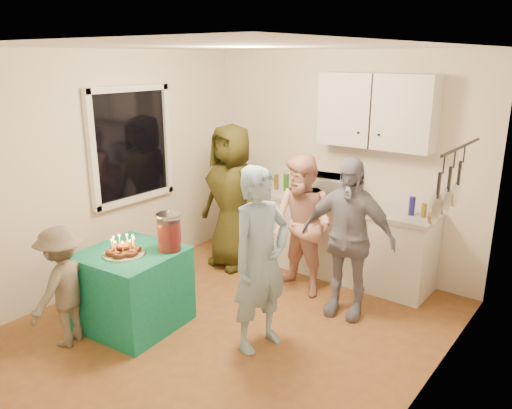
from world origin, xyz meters
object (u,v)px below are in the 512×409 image
Objects in this scene: party_table at (133,289)px; child_near_left at (63,286)px; microwave at (331,188)px; woman_back_left at (232,197)px; woman_back_center at (302,226)px; woman_back_right at (347,238)px; man_birthday at (261,260)px; counter at (338,240)px; punch_jar at (169,233)px.

child_near_left is (-0.23, -0.58, 0.18)m from party_table.
woman_back_left is (-1.04, -0.58, -0.16)m from microwave.
woman_back_center is at bearing 3.94° from woman_back_left.
microwave is at bearing 101.50° from woman_back_center.
woman_back_right is 2.69m from child_near_left.
man_birthday is at bearing -88.38° from microwave.
counter is 1.43× the size of woman_back_center.
punch_jar is 0.19× the size of woman_back_left.
counter is at bearing 36.08° from woman_back_left.
woman_back_center is at bearing 158.98° from woman_back_right.
party_table is at bearing -111.95° from woman_back_center.
microwave is 3.09m from child_near_left.
counter is 2.19m from punch_jar.
woman_back_left reaches higher than punch_jar.
counter is at bearing 141.19° from child_near_left.
party_table is 0.65m from child_near_left.
man_birthday is at bearing -32.33° from woman_back_left.
party_table is at bearing 142.75° from child_near_left.
punch_jar is 1.49m from woman_back_left.
woman_back_left is at bearing 95.99° from party_table.
microwave is at bearing 69.20° from party_table.
woman_back_left is 2.29m from child_near_left.
woman_back_left is at bearing -153.54° from counter.
punch_jar is (-0.73, -2.01, 0.50)m from counter.
counter is 6.47× the size of punch_jar.
child_near_left is (-1.42, -1.04, -0.27)m from man_birthday.
counter is 2.48m from party_table.
counter is 1.04m from woman_back_right.
child_near_left is (-1.73, -2.04, -0.25)m from woman_back_right.
child_near_left is (-0.05, -2.27, -0.33)m from woman_back_left.
man_birthday reaches higher than woman_back_center.
punch_jar is 0.96m from man_birthday.
counter is at bearing 70.13° from punch_jar.
party_table is at bearing -145.07° from woman_back_right.
man_birthday reaches higher than child_near_left.
punch_jar is at bearing -108.18° from woman_back_center.
party_table is 0.52× the size of woman_back_right.
woman_back_right is (0.31, 1.00, -0.02)m from man_birthday.
party_table is 1.87m from woman_back_center.
man_birthday is 1.05m from woman_back_right.
counter is 0.77m from woman_back_center.
man_birthday is 1.08× the size of woman_back_center.
woman_back_left is (-0.44, 1.43, -0.04)m from punch_jar.
child_near_left is (-0.49, -0.84, -0.37)m from punch_jar.
child_near_left is at bearing 137.14° from man_birthday.
punch_jar is (-0.60, -2.01, -0.12)m from microwave.
party_table is 1.77m from woman_back_left.
punch_jar reaches higher than counter.
microwave is 1.20m from woman_back_left.
woman_back_right reaches higher than counter.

